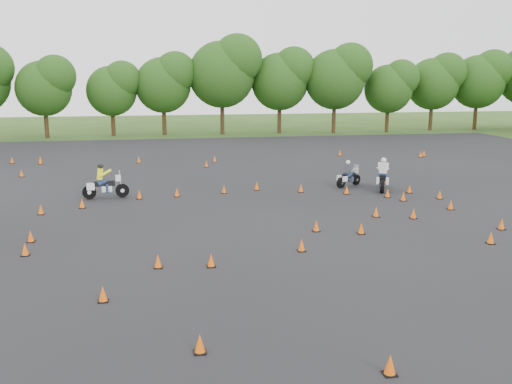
% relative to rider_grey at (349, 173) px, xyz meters
% --- Properties ---
extents(ground, '(140.00, 140.00, 0.00)m').
position_rel_rider_grey_xyz_m(ground, '(-6.61, -10.29, -0.79)').
color(ground, '#2D5119').
rests_on(ground, ground).
extents(asphalt_pad, '(62.00, 62.00, 0.00)m').
position_rel_rider_grey_xyz_m(asphalt_pad, '(-6.61, -4.29, -0.78)').
color(asphalt_pad, black).
rests_on(asphalt_pad, ground).
extents(treeline, '(86.91, 32.14, 11.03)m').
position_rel_rider_grey_xyz_m(treeline, '(-4.70, 24.87, 3.90)').
color(treeline, '#214614').
rests_on(treeline, ground).
extents(traffic_cones, '(36.08, 33.30, 0.45)m').
position_rel_rider_grey_xyz_m(traffic_cones, '(-7.32, -4.47, -0.56)').
color(traffic_cones, '#F05A0A').
rests_on(traffic_cones, asphalt_pad).
extents(rider_grey, '(2.03, 1.63, 1.56)m').
position_rel_rider_grey_xyz_m(rider_grey, '(0.00, 0.00, 0.00)').
color(rider_grey, '#383B3E').
rests_on(rider_grey, ground).
extents(rider_yellow, '(2.48, 0.99, 1.86)m').
position_rel_rider_grey_xyz_m(rider_yellow, '(-13.71, -0.91, 0.15)').
color(rider_yellow, '#EDF315').
rests_on(rider_yellow, ground).
extents(rider_white, '(1.59, 2.53, 1.87)m').
position_rel_rider_grey_xyz_m(rider_white, '(1.51, -1.34, 0.16)').
color(rider_white, beige).
rests_on(rider_white, ground).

